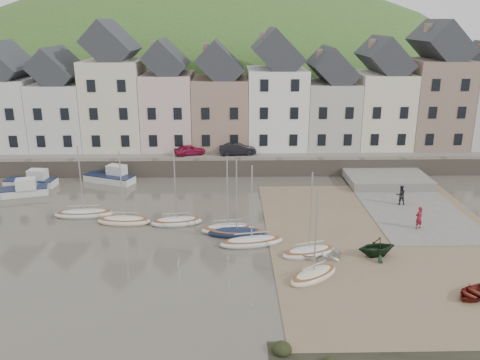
{
  "coord_description": "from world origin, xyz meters",
  "views": [
    {
      "loc": [
        -0.86,
        -33.97,
        15.86
      ],
      "look_at": [
        0.0,
        6.0,
        3.0
      ],
      "focal_mm": 37.55,
      "sensor_mm": 36.0,
      "label": 1
    }
  ],
  "objects_px": {
    "rowboat_green": "(377,247)",
    "rowboat_red": "(474,292)",
    "car_left": "(190,150)",
    "sailboat_0": "(84,213)",
    "rowboat_white": "(321,254)",
    "person_dark": "(401,195)",
    "car_right": "(238,149)",
    "person_red": "(419,218)"
  },
  "relations": [
    {
      "from": "sailboat_0",
      "to": "car_right",
      "type": "xyz_separation_m",
      "value": [
        13.18,
        13.9,
        2.0
      ]
    },
    {
      "from": "rowboat_red",
      "to": "car_left",
      "type": "relative_size",
      "value": 0.85
    },
    {
      "from": "car_left",
      "to": "car_right",
      "type": "bearing_deg",
      "value": -108.47
    },
    {
      "from": "rowboat_red",
      "to": "car_left",
      "type": "height_order",
      "value": "car_left"
    },
    {
      "from": "person_dark",
      "to": "car_right",
      "type": "xyz_separation_m",
      "value": [
        -14.27,
        11.9,
        1.26
      ]
    },
    {
      "from": "rowboat_green",
      "to": "rowboat_red",
      "type": "height_order",
      "value": "rowboat_green"
    },
    {
      "from": "rowboat_green",
      "to": "rowboat_red",
      "type": "relative_size",
      "value": 0.95
    },
    {
      "from": "car_right",
      "to": "rowboat_green",
      "type": "bearing_deg",
      "value": -161.86
    },
    {
      "from": "rowboat_red",
      "to": "person_red",
      "type": "xyz_separation_m",
      "value": [
        0.29,
        10.13,
        0.67
      ]
    },
    {
      "from": "sailboat_0",
      "to": "person_red",
      "type": "relative_size",
      "value": 3.48
    },
    {
      "from": "person_red",
      "to": "person_dark",
      "type": "relative_size",
      "value": 1.03
    },
    {
      "from": "rowboat_white",
      "to": "car_left",
      "type": "distance_m",
      "value": 24.57
    },
    {
      "from": "person_dark",
      "to": "rowboat_red",
      "type": "bearing_deg",
      "value": 87.16
    },
    {
      "from": "rowboat_red",
      "to": "car_right",
      "type": "bearing_deg",
      "value": 175.62
    },
    {
      "from": "sailboat_0",
      "to": "car_left",
      "type": "relative_size",
      "value": 1.87
    },
    {
      "from": "sailboat_0",
      "to": "rowboat_green",
      "type": "height_order",
      "value": "sailboat_0"
    },
    {
      "from": "sailboat_0",
      "to": "person_dark",
      "type": "xyz_separation_m",
      "value": [
        27.44,
        2.0,
        0.74
      ]
    },
    {
      "from": "rowboat_white",
      "to": "car_left",
      "type": "xyz_separation_m",
      "value": [
        -10.65,
        22.07,
        1.83
      ]
    },
    {
      "from": "rowboat_green",
      "to": "person_dark",
      "type": "bearing_deg",
      "value": 140.91
    },
    {
      "from": "rowboat_red",
      "to": "person_dark",
      "type": "relative_size",
      "value": 1.63
    },
    {
      "from": "sailboat_0",
      "to": "rowboat_white",
      "type": "distance_m",
      "value": 20.28
    },
    {
      "from": "rowboat_white",
      "to": "car_left",
      "type": "relative_size",
      "value": 0.83
    },
    {
      "from": "rowboat_green",
      "to": "person_dark",
      "type": "xyz_separation_m",
      "value": [
        4.97,
        10.05,
        0.22
      ]
    },
    {
      "from": "sailboat_0",
      "to": "rowboat_red",
      "type": "bearing_deg",
      "value": -26.81
    },
    {
      "from": "rowboat_red",
      "to": "person_red",
      "type": "bearing_deg",
      "value": 147.58
    },
    {
      "from": "rowboat_white",
      "to": "rowboat_red",
      "type": "relative_size",
      "value": 0.97
    },
    {
      "from": "car_left",
      "to": "sailboat_0",
      "type": "bearing_deg",
      "value": 131.91
    },
    {
      "from": "sailboat_0",
      "to": "rowboat_white",
      "type": "height_order",
      "value": "sailboat_0"
    },
    {
      "from": "rowboat_red",
      "to": "person_red",
      "type": "relative_size",
      "value": 1.58
    },
    {
      "from": "rowboat_red",
      "to": "person_dark",
      "type": "bearing_deg",
      "value": 146.87
    },
    {
      "from": "rowboat_white",
      "to": "person_red",
      "type": "height_order",
      "value": "person_red"
    },
    {
      "from": "rowboat_red",
      "to": "sailboat_0",
      "type": "bearing_deg",
      "value": -147.61
    },
    {
      "from": "sailboat_0",
      "to": "car_right",
      "type": "relative_size",
      "value": 1.58
    },
    {
      "from": "sailboat_0",
      "to": "car_left",
      "type": "height_order",
      "value": "sailboat_0"
    },
    {
      "from": "rowboat_white",
      "to": "sailboat_0",
      "type": "bearing_deg",
      "value": -126.39
    },
    {
      "from": "person_dark",
      "to": "car_left",
      "type": "xyz_separation_m",
      "value": [
        -19.54,
        11.9,
        1.18
      ]
    },
    {
      "from": "rowboat_white",
      "to": "rowboat_red",
      "type": "height_order",
      "value": "rowboat_red"
    },
    {
      "from": "sailboat_0",
      "to": "person_dark",
      "type": "distance_m",
      "value": 27.53
    },
    {
      "from": "rowboat_white",
      "to": "car_right",
      "type": "relative_size",
      "value": 0.7
    },
    {
      "from": "person_red",
      "to": "rowboat_white",
      "type": "bearing_deg",
      "value": 3.98
    },
    {
      "from": "person_red",
      "to": "car_right",
      "type": "bearing_deg",
      "value": -76.31
    },
    {
      "from": "car_right",
      "to": "rowboat_red",
      "type": "bearing_deg",
      "value": -158.42
    }
  ]
}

